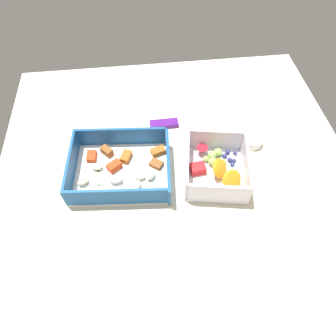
{
  "coord_description": "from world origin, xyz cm",
  "views": [
    {
      "loc": [
        -6.52,
        -38.15,
        57.45
      ],
      "look_at": [
        -2.05,
        -0.0,
        4.0
      ],
      "focal_mm": 32.49,
      "sensor_mm": 36.0,
      "label": 1
    }
  ],
  "objects_px": {
    "pasta_container": "(121,168)",
    "paper_cup_liner": "(253,142)",
    "candy_bar": "(164,124)",
    "fruit_bowl": "(216,168)"
  },
  "relations": [
    {
      "from": "fruit_bowl",
      "to": "pasta_container",
      "type": "bearing_deg",
      "value": 172.23
    },
    {
      "from": "candy_bar",
      "to": "fruit_bowl",
      "type": "bearing_deg",
      "value": -58.99
    },
    {
      "from": "candy_bar",
      "to": "paper_cup_liner",
      "type": "bearing_deg",
      "value": -22.77
    },
    {
      "from": "pasta_container",
      "to": "paper_cup_liner",
      "type": "height_order",
      "value": "pasta_container"
    },
    {
      "from": "candy_bar",
      "to": "pasta_container",
      "type": "bearing_deg",
      "value": -129.79
    },
    {
      "from": "candy_bar",
      "to": "paper_cup_liner",
      "type": "distance_m",
      "value": 0.22
    },
    {
      "from": "fruit_bowl",
      "to": "paper_cup_liner",
      "type": "xyz_separation_m",
      "value": [
        0.11,
        0.07,
        -0.01
      ]
    },
    {
      "from": "fruit_bowl",
      "to": "paper_cup_liner",
      "type": "bearing_deg",
      "value": 34.63
    },
    {
      "from": "candy_bar",
      "to": "paper_cup_liner",
      "type": "height_order",
      "value": "paper_cup_liner"
    },
    {
      "from": "fruit_bowl",
      "to": "paper_cup_liner",
      "type": "distance_m",
      "value": 0.13
    }
  ]
}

